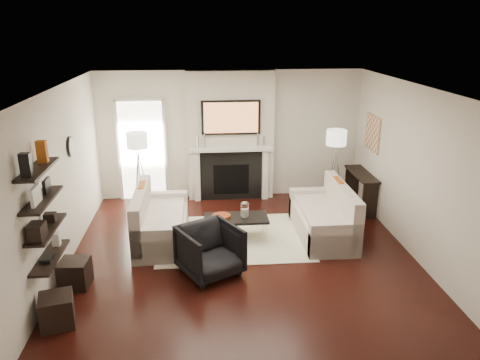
{
  "coord_description": "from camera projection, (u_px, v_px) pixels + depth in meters",
  "views": [
    {
      "loc": [
        -0.63,
        -6.64,
        3.59
      ],
      "look_at": [
        0.0,
        0.6,
        1.15
      ],
      "focal_mm": 35.0,
      "sensor_mm": 36.0,
      "label": 1
    }
  ],
  "objects": [
    {
      "name": "room_envelope",
      "position": [
        243.0,
        180.0,
        7.03
      ],
      "size": [
        6.0,
        6.0,
        6.0
      ],
      "color": "black",
      "rests_on": "ground"
    },
    {
      "name": "chimney_breast",
      "position": [
        231.0,
        136.0,
        9.75
      ],
      "size": [
        1.8,
        0.25,
        2.7
      ],
      "primitive_type": "cube",
      "color": "silver",
      "rests_on": "floor"
    },
    {
      "name": "fireplace_surround",
      "position": [
        231.0,
        176.0,
        9.88
      ],
      "size": [
        1.3,
        0.02,
        1.04
      ],
      "primitive_type": "cube",
      "color": "black",
      "rests_on": "floor"
    },
    {
      "name": "firebox",
      "position": [
        231.0,
        179.0,
        9.9
      ],
      "size": [
        0.75,
        0.02,
        0.65
      ],
      "primitive_type": "cube",
      "color": "black",
      "rests_on": "floor"
    },
    {
      "name": "mantel_pilaster_l",
      "position": [
        197.0,
        176.0,
        9.79
      ],
      "size": [
        0.12,
        0.08,
        1.1
      ],
      "primitive_type": "cube",
      "color": "white",
      "rests_on": "floor"
    },
    {
      "name": "mantel_pilaster_r",
      "position": [
        265.0,
        174.0,
        9.91
      ],
      "size": [
        0.12,
        0.08,
        1.1
      ],
      "primitive_type": "cube",
      "color": "white",
      "rests_on": "floor"
    },
    {
      "name": "mantel_shelf",
      "position": [
        231.0,
        149.0,
        9.65
      ],
      "size": [
        1.7,
        0.18,
        0.07
      ],
      "primitive_type": "cube",
      "color": "white",
      "rests_on": "chimney_breast"
    },
    {
      "name": "tv_body",
      "position": [
        231.0,
        117.0,
        9.46
      ],
      "size": [
        1.2,
        0.06,
        0.7
      ],
      "primitive_type": "cube",
      "color": "black",
      "rests_on": "chimney_breast"
    },
    {
      "name": "tv_screen",
      "position": [
        231.0,
        118.0,
        9.43
      ],
      "size": [
        1.1,
        0.0,
        0.62
      ],
      "primitive_type": "cube",
      "color": "#BF723F",
      "rests_on": "tv_body"
    },
    {
      "name": "candlestick_l_tall",
      "position": [
        204.0,
        141.0,
        9.55
      ],
      "size": [
        0.04,
        0.04,
        0.3
      ],
      "primitive_type": "cylinder",
      "color": "silver",
      "rests_on": "mantel_shelf"
    },
    {
      "name": "candlestick_l_short",
      "position": [
        198.0,
        143.0,
        9.55
      ],
      "size": [
        0.04,
        0.04,
        0.24
      ],
      "primitive_type": "cylinder",
      "color": "silver",
      "rests_on": "mantel_shelf"
    },
    {
      "name": "candlestick_r_tall",
      "position": [
        258.0,
        140.0,
        9.64
      ],
      "size": [
        0.04,
        0.04,
        0.3
      ],
      "primitive_type": "cylinder",
      "color": "silver",
      "rests_on": "mantel_shelf"
    },
    {
      "name": "candlestick_r_short",
      "position": [
        264.0,
        141.0,
        9.66
      ],
      "size": [
        0.04,
        0.04,
        0.24
      ],
      "primitive_type": "cylinder",
      "color": "silver",
      "rests_on": "mantel_shelf"
    },
    {
      "name": "hallway_panel",
      "position": [
        142.0,
        151.0,
        9.79
      ],
      "size": [
        0.9,
        0.02,
        2.1
      ],
      "primitive_type": "cube",
      "color": "white",
      "rests_on": "floor"
    },
    {
      "name": "door_trim_l",
      "position": [
        119.0,
        152.0,
        9.73
      ],
      "size": [
        0.06,
        0.06,
        2.16
      ],
      "primitive_type": "cube",
      "color": "white",
      "rests_on": "floor"
    },
    {
      "name": "door_trim_r",
      "position": [
        165.0,
        151.0,
        9.81
      ],
      "size": [
        0.06,
        0.06,
        2.16
      ],
      "primitive_type": "cube",
      "color": "white",
      "rests_on": "floor"
    },
    {
      "name": "door_trim_top",
      "position": [
        139.0,
        100.0,
        9.43
      ],
      "size": [
        1.02,
        0.06,
        0.06
      ],
      "primitive_type": "cube",
      "color": "white",
      "rests_on": "wall_back"
    },
    {
      "name": "rug",
      "position": [
        233.0,
        238.0,
        8.22
      ],
      "size": [
        2.6,
        2.0,
        0.01
      ],
      "primitive_type": "cube",
      "color": "beige",
      "rests_on": "floor"
    },
    {
      "name": "loveseat_left_base",
      "position": [
        162.0,
        229.0,
        8.08
      ],
      "size": [
        0.85,
        1.8,
        0.42
      ],
      "primitive_type": "cube",
      "color": "beige",
      "rests_on": "floor"
    },
    {
      "name": "loveseat_left_back",
      "position": [
        141.0,
        213.0,
        7.95
      ],
      "size": [
        0.18,
        1.8,
        0.8
      ],
      "primitive_type": "cube",
      "color": "beige",
      "rests_on": "floor"
    },
    {
      "name": "loveseat_left_arm_n",
      "position": [
        158.0,
        246.0,
        7.28
      ],
      "size": [
        0.85,
        0.18,
        0.6
      ],
      "primitive_type": "cube",
      "color": "beige",
      "rests_on": "floor"
    },
    {
      "name": "loveseat_left_arm_s",
      "position": [
        165.0,
        207.0,
        8.81
      ],
      "size": [
        0.85,
        0.18,
        0.6
      ],
      "primitive_type": "cube",
      "color": "beige",
      "rests_on": "floor"
    },
    {
      "name": "loveseat_left_cushion",
      "position": [
        164.0,
        215.0,
        8.0
      ],
      "size": [
        0.63,
        1.44,
        0.1
      ],
      "primitive_type": "cube",
      "color": "beige",
      "rests_on": "loveseat_left_base"
    },
    {
      "name": "pillow_left_orange",
      "position": [
        143.0,
        196.0,
        8.17
      ],
      "size": [
        0.1,
        0.42,
        0.42
      ],
      "primitive_type": "cube",
      "color": "#A35014",
      "rests_on": "loveseat_left_cushion"
    },
    {
      "name": "pillow_left_charcoal",
      "position": [
        139.0,
        209.0,
        7.6
      ],
      "size": [
        0.1,
        0.4,
        0.4
      ],
      "primitive_type": "cube",
      "color": "black",
      "rests_on": "loveseat_left_cushion"
    },
    {
      "name": "loveseat_right_base",
      "position": [
        322.0,
        225.0,
        8.26
      ],
      "size": [
        0.85,
        1.8,
        0.42
      ],
      "primitive_type": "cube",
      "color": "beige",
      "rests_on": "floor"
    },
    {
      "name": "loveseat_right_back",
      "position": [
        342.0,
        207.0,
        8.19
      ],
      "size": [
        0.18,
        1.8,
        0.8
      ],
      "primitive_type": "cube",
      "color": "beige",
      "rests_on": "floor"
    },
    {
      "name": "loveseat_right_arm_n",
      "position": [
        335.0,
        240.0,
        7.47
      ],
      "size": [
        0.85,
        0.18,
        0.6
      ],
      "primitive_type": "cube",
      "color": "beige",
      "rests_on": "floor"
    },
    {
      "name": "loveseat_right_arm_s",
      "position": [
        312.0,
        203.0,
        9.0
      ],
      "size": [
        0.85,
        0.18,
        0.6
      ],
      "primitive_type": "cube",
      "color": "beige",
      "rests_on": "floor"
    },
    {
      "name": "loveseat_right_cushion",
      "position": [
        320.0,
        211.0,
        8.17
      ],
      "size": [
        0.63,
        1.44,
        0.1
      ],
      "primitive_type": "cube",
      "color": "beige",
      "rests_on": "loveseat_right_base"
    },
    {
      "name": "pillow_right_orange",
      "position": [
        338.0,
        191.0,
        8.41
      ],
      "size": [
        0.1,
        0.42,
        0.42
      ],
      "primitive_type": "cube",
      "color": "#A35014",
      "rests_on": "loveseat_right_cushion"
    },
    {
      "name": "pillow_right_charcoal",
      "position": [
        348.0,
        203.0,
        7.84
      ],
      "size": [
        0.1,
        0.4,
        0.4
      ],
      "primitive_type": "cube",
      "color": "black",
      "rests_on": "loveseat_right_cushion"
    },
    {
      "name": "coffee_table",
      "position": [
        236.0,
        218.0,
        8.05
      ],
      "size": [
        1.1,
        0.55,
        0.04
      ],
      "primitive_type": "cube",
      "color": "black",
      "rests_on": "floor"
    },
    {
      "name": "coffee_leg_nw",
      "position": [
        207.0,
        236.0,
        7.87
      ],
      "size": [
        0.02,
        0.02,
        0.38
      ],
      "primitive_type": "cylinder",
      "color": "silver",
      "rests_on": "floor"
    },
    {
      "name": "coffee_leg_ne",
      "position": [
        266.0,
        234.0,
        7.95
      ],
      "size": [
        0.02,
        0.02,
        0.38
      ],
      "primitive_type": "cylinder",
      "color": "silver",
      "rests_on": "floor"
    },
    {
      "name": "coffee_leg_sw",
      "position": [
        207.0,
        225.0,
        8.29
      ],
      "size": [
        0.02,
        0.02,
        0.38
      ],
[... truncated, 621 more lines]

